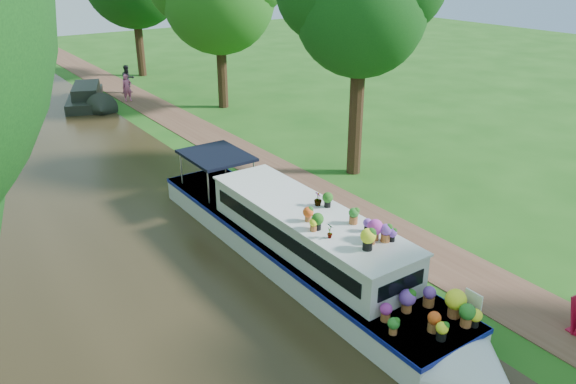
{
  "coord_description": "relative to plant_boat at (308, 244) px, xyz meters",
  "views": [
    {
      "loc": [
        -10.4,
        -12.77,
        8.23
      ],
      "look_at": [
        -1.22,
        0.39,
        1.3
      ],
      "focal_mm": 35.0,
      "sensor_mm": 36.0,
      "label": 1
    }
  ],
  "objects": [
    {
      "name": "ground",
      "position": [
        2.25,
        2.03,
        -0.85
      ],
      "size": [
        100.0,
        100.0,
        0.0
      ],
      "primitive_type": "plane",
      "color": "#1A4F13",
      "rests_on": "ground"
    },
    {
      "name": "canal_water",
      "position": [
        -3.75,
        2.03,
        -0.84
      ],
      "size": [
        10.0,
        100.0,
        0.02
      ],
      "primitive_type": "cube",
      "color": "black",
      "rests_on": "ground"
    },
    {
      "name": "towpath",
      "position": [
        3.45,
        2.03,
        -0.84
      ],
      "size": [
        2.2,
        100.0,
        0.03
      ],
      "primitive_type": "cube",
      "color": "brown",
      "rests_on": "ground"
    },
    {
      "name": "plant_boat",
      "position": [
        0.0,
        0.0,
        0.0
      ],
      "size": [
        2.29,
        13.52,
        2.26
      ],
      "color": "silver",
      "rests_on": "canal_water"
    },
    {
      "name": "tree_near_overhang",
      "position": [
        6.04,
        5.1,
        5.75
      ],
      "size": [
        5.52,
        5.28,
        8.99
      ],
      "color": "black",
      "rests_on": "ground"
    },
    {
      "name": "second_boat",
      "position": [
        0.5,
        21.87,
        -0.37
      ],
      "size": [
        3.5,
        6.44,
        1.17
      ],
      "rotation": [
        0.0,
        0.0,
        -0.36
      ],
      "color": "black",
      "rests_on": "canal_water"
    },
    {
      "name": "pedestrian_pink",
      "position": [
        2.75,
        21.39,
        -0.04
      ],
      "size": [
        0.59,
        0.41,
        1.56
      ],
      "primitive_type": "imported",
      "rotation": [
        0.0,
        0.0,
        -0.06
      ],
      "color": "pink",
      "rests_on": "towpath"
    },
    {
      "name": "pedestrian_dark",
      "position": [
        3.51,
        23.33,
        0.04
      ],
      "size": [
        0.87,
        0.69,
        1.72
      ],
      "primitive_type": "imported",
      "rotation": [
        0.0,
        0.0,
        0.05
      ],
      "color": "black",
      "rests_on": "towpath"
    },
    {
      "name": "verge_plant",
      "position": [
        1.85,
        2.7,
        -0.63
      ],
      "size": [
        0.44,
        0.39,
        0.44
      ],
      "primitive_type": "imported",
      "rotation": [
        0.0,
        0.0,
        -0.13
      ],
      "color": "#286A20",
      "rests_on": "ground"
    }
  ]
}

